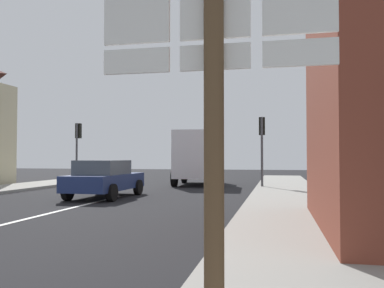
{
  "coord_description": "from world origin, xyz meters",
  "views": [
    {
      "loc": [
        6.29,
        -3.66,
        1.57
      ],
      "look_at": [
        3.75,
        8.44,
        1.99
      ],
      "focal_mm": 38.15,
      "sensor_mm": 36.0,
      "label": 1
    }
  ],
  "objects_px": {
    "delivery_truck": "(198,156)",
    "traffic_light_far_left": "(78,139)",
    "traffic_light_far_right": "(262,136)",
    "route_sign_post": "(214,96)",
    "sedan_far": "(105,178)"
  },
  "relations": [
    {
      "from": "delivery_truck",
      "to": "traffic_light_far_left",
      "type": "relative_size",
      "value": 1.4
    },
    {
      "from": "traffic_light_far_right",
      "to": "traffic_light_far_left",
      "type": "xyz_separation_m",
      "value": [
        -11.07,
        1.81,
        0.02
      ]
    },
    {
      "from": "traffic_light_far_left",
      "to": "route_sign_post",
      "type": "bearing_deg",
      "value": -60.22
    },
    {
      "from": "sedan_far",
      "to": "traffic_light_far_left",
      "type": "distance_m",
      "value": 9.44
    },
    {
      "from": "delivery_truck",
      "to": "traffic_light_far_right",
      "type": "height_order",
      "value": "traffic_light_far_right"
    },
    {
      "from": "traffic_light_far_right",
      "to": "traffic_light_far_left",
      "type": "distance_m",
      "value": 11.22
    },
    {
      "from": "sedan_far",
      "to": "route_sign_post",
      "type": "bearing_deg",
      "value": -63.0
    },
    {
      "from": "delivery_truck",
      "to": "traffic_light_far_left",
      "type": "bearing_deg",
      "value": -176.33
    },
    {
      "from": "delivery_truck",
      "to": "route_sign_post",
      "type": "xyz_separation_m",
      "value": [
        4.09,
        -20.38,
        0.35
      ]
    },
    {
      "from": "sedan_far",
      "to": "traffic_light_far_right",
      "type": "xyz_separation_m",
      "value": [
        5.91,
        5.85,
        1.92
      ]
    },
    {
      "from": "route_sign_post",
      "to": "traffic_light_far_left",
      "type": "xyz_separation_m",
      "value": [
        -11.4,
        19.91,
        0.7
      ]
    },
    {
      "from": "sedan_far",
      "to": "route_sign_post",
      "type": "height_order",
      "value": "route_sign_post"
    },
    {
      "from": "sedan_far",
      "to": "delivery_truck",
      "type": "xyz_separation_m",
      "value": [
        2.15,
        8.13,
        0.89
      ]
    },
    {
      "from": "sedan_far",
      "to": "traffic_light_far_right",
      "type": "relative_size",
      "value": 1.17
    },
    {
      "from": "delivery_truck",
      "to": "route_sign_post",
      "type": "height_order",
      "value": "route_sign_post"
    }
  ]
}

